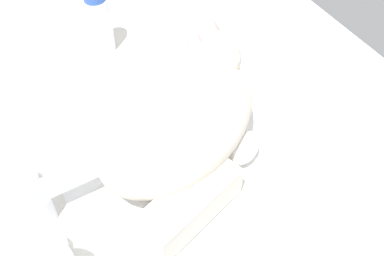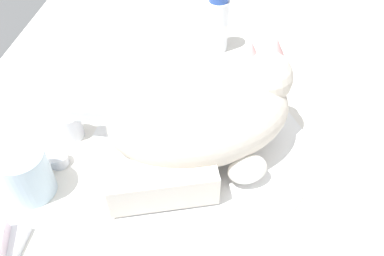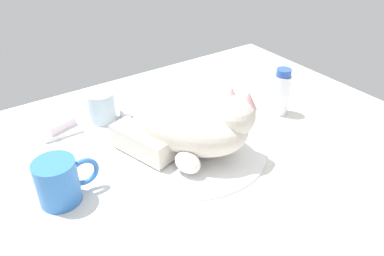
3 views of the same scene
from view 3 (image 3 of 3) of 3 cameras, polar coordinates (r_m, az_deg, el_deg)
The scene contains 9 objects.
ground_plane at distance 85.46cm, azimuth -0.27°, elevation -3.85°, with size 110.00×82.50×3.00cm, color silver.
sink_basin at distance 84.32cm, azimuth -0.28°, elevation -2.79°, with size 33.88×33.88×0.87cm, color white.
faucet at distance 96.75cm, azimuth -6.58°, elevation 3.74°, with size 14.49×10.75×6.45cm.
cat at distance 79.88cm, azimuth -0.01°, elevation 0.99°, with size 27.30×30.68×15.22cm.
coffee_mug at distance 73.24cm, azimuth -19.25°, elevation -7.50°, with size 11.76×7.63×8.67cm.
rinse_cup at distance 95.07cm, azimuth -13.34°, elevation 3.06°, with size 6.42×6.42×7.49cm.
soap_dish at distance 94.90cm, azimuth -19.11°, elevation -0.24°, with size 9.00×6.40×1.20cm, color white.
soap_bar at distance 94.07cm, azimuth -19.29°, elevation 0.59°, with size 7.03×4.18×2.06cm, color silver.
toothpaste_bottle at distance 97.39cm, azimuth 13.12°, elevation 5.08°, with size 4.35×4.35×12.07cm.
Camera 3 is at (-38.56, -56.73, 49.48)cm, focal length 35.71 mm.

